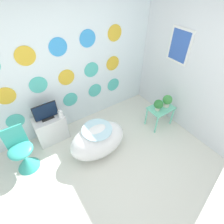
{
  "coord_description": "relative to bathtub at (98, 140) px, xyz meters",
  "views": [
    {
      "loc": [
        -0.83,
        -0.82,
        2.7
      ],
      "look_at": [
        0.33,
        0.91,
        0.85
      ],
      "focal_mm": 28.0,
      "sensor_mm": 36.0,
      "label": 1
    }
  ],
  "objects": [
    {
      "name": "wall_right",
      "position": [
        1.81,
        0.01,
        1.0
      ],
      "size": [
        0.06,
        2.9,
        2.6
      ],
      "color": "silver",
      "rests_on": "ground_plane"
    },
    {
      "name": "potted_plant_right",
      "position": [
        1.53,
        -0.11,
        0.29
      ],
      "size": [
        0.19,
        0.19,
        0.26
      ],
      "color": "beige",
      "rests_on": "side_table"
    },
    {
      "name": "tv",
      "position": [
        -0.59,
        0.76,
        0.38
      ],
      "size": [
        0.42,
        0.12,
        0.32
      ],
      "color": "black",
      "rests_on": "tv_cabinet"
    },
    {
      "name": "chair",
      "position": [
        -1.16,
        0.39,
        -0.03
      ],
      "size": [
        0.38,
        0.38,
        0.82
      ],
      "color": "#38B2A3",
      "rests_on": "ground_plane"
    },
    {
      "name": "ground_plane",
      "position": [
        -0.05,
        -0.95,
        -0.3
      ],
      "size": [
        12.0,
        12.0,
        0.0
      ],
      "primitive_type": "plane",
      "color": "silver"
    },
    {
      "name": "side_table",
      "position": [
        1.42,
        -0.1,
        0.07
      ],
      "size": [
        0.51,
        0.35,
        0.45
      ],
      "color": "#72D8B7",
      "rests_on": "ground_plane"
    },
    {
      "name": "bathtub",
      "position": [
        0.0,
        0.0,
        0.0
      ],
      "size": [
        1.01,
        0.62,
        0.6
      ],
      "color": "white",
      "rests_on": "ground_plane"
    },
    {
      "name": "potted_plant_left",
      "position": [
        1.3,
        -0.1,
        0.29
      ],
      "size": [
        0.18,
        0.18,
        0.23
      ],
      "color": "beige",
      "rests_on": "side_table"
    },
    {
      "name": "tv_cabinet",
      "position": [
        -0.59,
        0.76,
        -0.03
      ],
      "size": [
        0.55,
        0.33,
        0.54
      ],
      "color": "silver",
      "rests_on": "ground_plane"
    },
    {
      "name": "vase",
      "position": [
        -0.37,
        0.66,
        0.3
      ],
      "size": [
        0.09,
        0.09,
        0.15
      ],
      "color": "white",
      "rests_on": "tv_cabinet"
    },
    {
      "name": "wall_back_dotted",
      "position": [
        -0.05,
        0.98,
        0.99
      ],
      "size": [
        4.67,
        0.05,
        2.6
      ],
      "color": "white",
      "rests_on": "ground_plane"
    }
  ]
}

